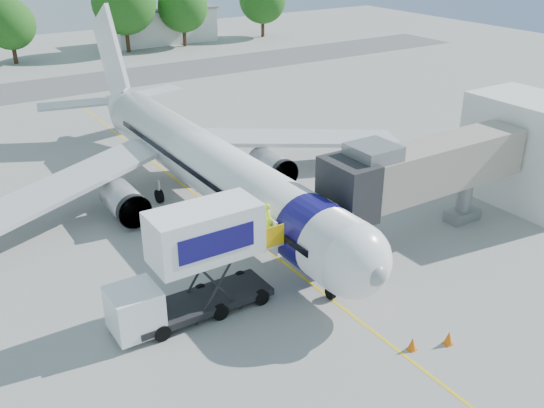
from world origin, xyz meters
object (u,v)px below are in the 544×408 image
jet_bridge (417,171)px  catering_hiloader (194,264)px  aircraft (205,162)px  ground_tug (369,382)px

jet_bridge → catering_hiloader: jet_bridge is taller
jet_bridge → catering_hiloader: (-14.26, -0.00, -1.58)m
aircraft → ground_tug: 20.37m
aircraft → catering_hiloader: (-6.26, -11.12, -0.19)m
aircraft → catering_hiloader: size_ratio=4.40×
aircraft → catering_hiloader: bearing=-119.4°
aircraft → jet_bridge: 13.77m
ground_tug → jet_bridge: bearing=30.5°
ground_tug → aircraft: bearing=73.0°
jet_bridge → ground_tug: jet_bridge is taller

